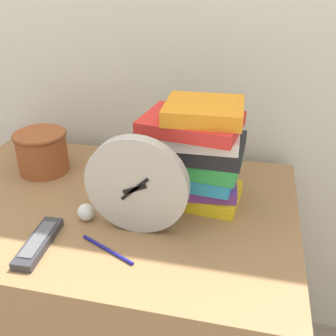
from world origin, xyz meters
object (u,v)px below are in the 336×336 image
crumpled_paper_ball (86,212)px  pen (107,250)px  desk_clock (137,186)px  tv_remote (39,242)px  basket (42,150)px  book_stack (198,154)px

crumpled_paper_ball → pen: crumpled_paper_ball is taller
desk_clock → tv_remote: (-0.21, -0.11, -0.11)m
basket → desk_clock: bearing=-31.4°
desk_clock → tv_remote: desk_clock is taller
tv_remote → crumpled_paper_ball: 0.14m
book_stack → tv_remote: (-0.33, -0.27, -0.14)m
basket → tv_remote: (0.17, -0.34, -0.06)m
book_stack → basket: size_ratio=1.79×
tv_remote → basket: bearing=116.1°
tv_remote → crumpled_paper_ball: crumpled_paper_ball is taller
desk_clock → pen: desk_clock is taller
desk_clock → tv_remote: 0.26m
book_stack → tv_remote: size_ratio=1.61×
tv_remote → crumpled_paper_ball: size_ratio=4.08×
desk_clock → crumpled_paper_ball: size_ratio=5.68×
crumpled_paper_ball → tv_remote: bearing=-118.0°
basket → tv_remote: bearing=-63.9°
desk_clock → basket: (-0.38, 0.23, -0.06)m
tv_remote → book_stack: bearing=39.5°
pen → crumpled_paper_ball: bearing=132.2°
desk_clock → pen: size_ratio=1.70×
basket → tv_remote: basket is taller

